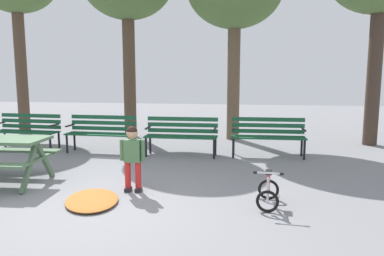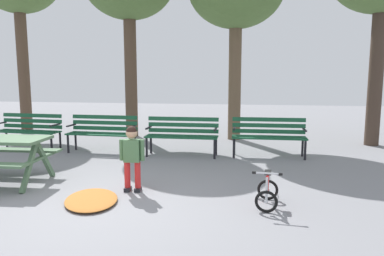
{
  "view_description": "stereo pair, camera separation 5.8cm",
  "coord_description": "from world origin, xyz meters",
  "px_view_note": "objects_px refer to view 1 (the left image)",
  "views": [
    {
      "loc": [
        2.03,
        -4.52,
        1.79
      ],
      "look_at": [
        1.05,
        1.93,
        0.85
      ],
      "focal_mm": 34.57,
      "sensor_mm": 36.0,
      "label": 1
    },
    {
      "loc": [
        2.09,
        -4.51,
        1.79
      ],
      "look_at": [
        1.05,
        1.93,
        0.85
      ],
      "focal_mm": 34.57,
      "sensor_mm": 36.0,
      "label": 2
    }
  ],
  "objects_px": {
    "park_bench_right": "(182,133)",
    "park_bench_far_right": "(268,134)",
    "kids_bicycle": "(268,192)",
    "park_bench_far_left": "(28,128)",
    "child_standing": "(133,154)",
    "park_bench_left": "(102,130)"
  },
  "relations": [
    {
      "from": "park_bench_right",
      "to": "park_bench_far_right",
      "type": "xyz_separation_m",
      "value": [
        1.9,
        0.2,
        0.0
      ]
    },
    {
      "from": "park_bench_far_right",
      "to": "kids_bicycle",
      "type": "distance_m",
      "value": 3.2
    },
    {
      "from": "park_bench_far_left",
      "to": "park_bench_far_right",
      "type": "distance_m",
      "value": 5.69
    },
    {
      "from": "park_bench_far_left",
      "to": "child_standing",
      "type": "height_order",
      "value": "child_standing"
    },
    {
      "from": "park_bench_left",
      "to": "park_bench_right",
      "type": "xyz_separation_m",
      "value": [
        1.9,
        -0.08,
        0.0
      ]
    },
    {
      "from": "park_bench_far_left",
      "to": "park_bench_right",
      "type": "distance_m",
      "value": 3.8
    },
    {
      "from": "park_bench_far_left",
      "to": "child_standing",
      "type": "xyz_separation_m",
      "value": [
        3.51,
        -2.79,
        0.09
      ]
    },
    {
      "from": "park_bench_far_left",
      "to": "park_bench_right",
      "type": "xyz_separation_m",
      "value": [
        3.79,
        -0.13,
        0.0
      ]
    },
    {
      "from": "child_standing",
      "to": "kids_bicycle",
      "type": "height_order",
      "value": "child_standing"
    },
    {
      "from": "park_bench_right",
      "to": "park_bench_far_right",
      "type": "height_order",
      "value": "same"
    },
    {
      "from": "park_bench_right",
      "to": "kids_bicycle",
      "type": "distance_m",
      "value": 3.47
    },
    {
      "from": "park_bench_right",
      "to": "park_bench_left",
      "type": "bearing_deg",
      "value": 177.61
    },
    {
      "from": "park_bench_far_left",
      "to": "park_bench_far_right",
      "type": "bearing_deg",
      "value": 0.61
    },
    {
      "from": "park_bench_right",
      "to": "kids_bicycle",
      "type": "relative_size",
      "value": 2.75
    },
    {
      "from": "park_bench_left",
      "to": "park_bench_right",
      "type": "distance_m",
      "value": 1.9
    },
    {
      "from": "park_bench_far_left",
      "to": "park_bench_left",
      "type": "bearing_deg",
      "value": -1.68
    },
    {
      "from": "park_bench_left",
      "to": "kids_bicycle",
      "type": "relative_size",
      "value": 2.77
    },
    {
      "from": "park_bench_far_left",
      "to": "park_bench_left",
      "type": "height_order",
      "value": "same"
    },
    {
      "from": "child_standing",
      "to": "park_bench_right",
      "type": "bearing_deg",
      "value": 83.89
    },
    {
      "from": "park_bench_far_left",
      "to": "park_bench_left",
      "type": "xyz_separation_m",
      "value": [
        1.9,
        -0.06,
        0.0
      ]
    },
    {
      "from": "park_bench_far_left",
      "to": "kids_bicycle",
      "type": "xyz_separation_m",
      "value": [
        5.54,
        -3.12,
        -0.31
      ]
    },
    {
      "from": "park_bench_far_right",
      "to": "park_bench_far_left",
      "type": "bearing_deg",
      "value": -179.39
    }
  ]
}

